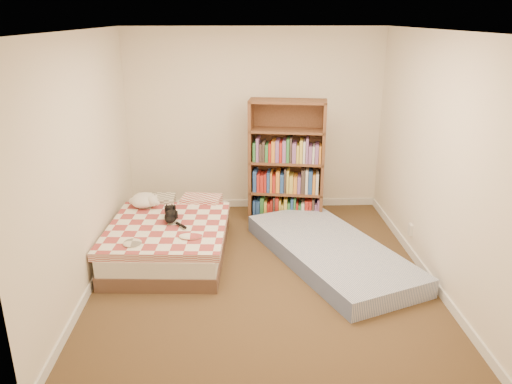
{
  "coord_description": "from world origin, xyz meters",
  "views": [
    {
      "loc": [
        -0.25,
        -4.79,
        2.63
      ],
      "look_at": [
        -0.05,
        0.3,
        0.82
      ],
      "focal_mm": 35.0,
      "sensor_mm": 36.0,
      "label": 1
    }
  ],
  "objects_px": {
    "bookshelf": "(286,178)",
    "black_cat": "(172,215)",
    "white_dog": "(145,200)",
    "floor_mattress": "(331,252)",
    "bed": "(170,236)"
  },
  "relations": [
    {
      "from": "bookshelf",
      "to": "black_cat",
      "type": "distance_m",
      "value": 1.71
    },
    {
      "from": "bookshelf",
      "to": "black_cat",
      "type": "bearing_deg",
      "value": -136.08
    },
    {
      "from": "bookshelf",
      "to": "white_dog",
      "type": "height_order",
      "value": "bookshelf"
    },
    {
      "from": "bookshelf",
      "to": "floor_mattress",
      "type": "height_order",
      "value": "bookshelf"
    },
    {
      "from": "black_cat",
      "to": "white_dog",
      "type": "height_order",
      "value": "white_dog"
    },
    {
      "from": "bookshelf",
      "to": "floor_mattress",
      "type": "distance_m",
      "value": 1.37
    },
    {
      "from": "bookshelf",
      "to": "black_cat",
      "type": "height_order",
      "value": "bookshelf"
    },
    {
      "from": "bed",
      "to": "white_dog",
      "type": "relative_size",
      "value": 4.45
    },
    {
      "from": "bed",
      "to": "bookshelf",
      "type": "height_order",
      "value": "bookshelf"
    },
    {
      "from": "bookshelf",
      "to": "floor_mattress",
      "type": "bearing_deg",
      "value": -62.73
    },
    {
      "from": "bed",
      "to": "black_cat",
      "type": "xyz_separation_m",
      "value": [
        0.03,
        -0.0,
        0.27
      ]
    },
    {
      "from": "black_cat",
      "to": "white_dog",
      "type": "bearing_deg",
      "value": 120.42
    },
    {
      "from": "floor_mattress",
      "to": "white_dog",
      "type": "bearing_deg",
      "value": 140.38
    },
    {
      "from": "bed",
      "to": "floor_mattress",
      "type": "height_order",
      "value": "bed"
    },
    {
      "from": "white_dog",
      "to": "floor_mattress",
      "type": "bearing_deg",
      "value": -31.25
    }
  ]
}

